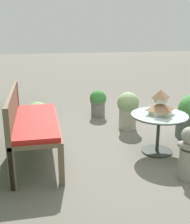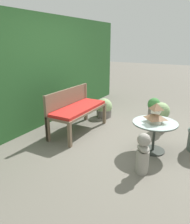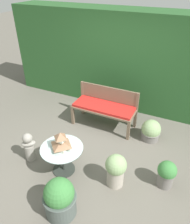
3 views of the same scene
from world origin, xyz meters
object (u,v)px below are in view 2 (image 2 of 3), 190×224
(garden_bench, at_px, (79,110))
(potted_plant_patio_mid, at_px, (154,107))
(patio_table, at_px, (155,128))
(potted_plant_table_near, at_px, (104,108))
(potted_plant_path_edge, at_px, (161,116))
(garden_bust, at_px, (143,153))
(pagoda_birdhouse, at_px, (156,114))

(garden_bench, distance_m, potted_plant_patio_mid, 1.98)
(patio_table, bearing_deg, potted_plant_patio_mid, 14.79)
(patio_table, relative_size, potted_plant_table_near, 1.60)
(potted_plant_path_edge, xyz_separation_m, potted_plant_patio_mid, (0.77, 0.34, -0.07))
(patio_table, height_order, potted_plant_patio_mid, patio_table)
(garden_bench, relative_size, garden_bust, 2.34)
(garden_bench, relative_size, potted_plant_table_near, 3.06)
(potted_plant_patio_mid, xyz_separation_m, potted_plant_table_near, (-0.51, 1.10, -0.06))
(pagoda_birdhouse, bearing_deg, potted_plant_patio_mid, 14.79)
(patio_table, distance_m, potted_plant_table_near, 1.98)
(potted_plant_path_edge, bearing_deg, garden_bench, 120.14)
(garden_bench, distance_m, potted_plant_path_edge, 1.70)
(garden_bench, height_order, potted_plant_patio_mid, garden_bench)
(pagoda_birdhouse, bearing_deg, garden_bust, -177.40)
(pagoda_birdhouse, distance_m, garden_bust, 0.80)
(garden_bench, xyz_separation_m, potted_plant_patio_mid, (1.61, -1.13, -0.20))
(garden_bust, distance_m, potted_plant_table_near, 2.50)
(garden_bust, bearing_deg, potted_plant_table_near, -0.97)
(garden_bench, relative_size, pagoda_birdhouse, 4.32)
(garden_bench, height_order, patio_table, garden_bench)
(pagoda_birdhouse, xyz_separation_m, potted_plant_table_near, (1.20, 1.56, -0.46))
(potted_plant_path_edge, distance_m, potted_plant_patio_mid, 0.84)
(garden_bench, bearing_deg, pagoda_birdhouse, -93.63)
(potted_plant_patio_mid, relative_size, potted_plant_table_near, 1.09)
(patio_table, relative_size, potted_plant_path_edge, 1.20)
(garden_bust, bearing_deg, potted_plant_path_edge, -35.43)
(garden_bust, bearing_deg, pagoda_birdhouse, -37.95)
(patio_table, height_order, potted_plant_path_edge, potted_plant_path_edge)
(patio_table, height_order, potted_plant_table_near, patio_table)
(garden_bust, height_order, potted_plant_table_near, garden_bust)
(potted_plant_path_edge, bearing_deg, patio_table, -172.98)
(garden_bench, bearing_deg, potted_plant_table_near, -1.12)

